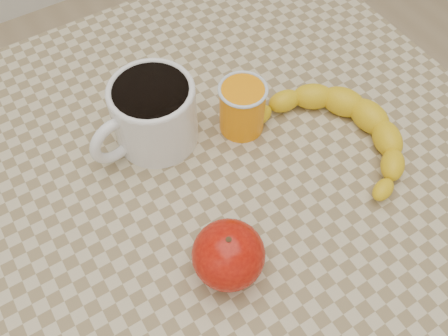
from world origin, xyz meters
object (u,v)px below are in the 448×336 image
orange_juice_glass (242,107)px  apple (228,255)px  coffee_mug (152,113)px  banana (340,133)px  table (224,208)px

orange_juice_glass → apple: (-0.13, -0.17, -0.00)m
coffee_mug → orange_juice_glass: 0.12m
apple → banana: bearing=19.1°
orange_juice_glass → banana: bearing=-44.2°
table → coffee_mug: bearing=113.3°
banana → coffee_mug: bearing=137.6°
table → apple: size_ratio=8.31×
table → banana: banana is taller
table → coffee_mug: coffee_mug is taller
apple → banana: apple is taller
coffee_mug → orange_juice_glass: coffee_mug is taller
apple → orange_juice_glass: bearing=53.0°
coffee_mug → apple: bearing=-94.8°
orange_juice_glass → apple: size_ratio=0.81×
coffee_mug → banana: coffee_mug is taller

